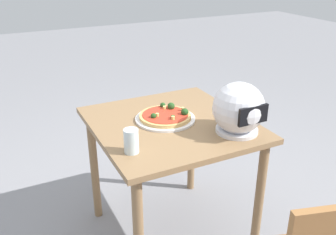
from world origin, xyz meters
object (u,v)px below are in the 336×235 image
object	(u,v)px
dining_table	(171,140)
pizza	(166,115)
drinking_glass	(131,141)
motorcycle_helmet	(239,109)

from	to	relation	value
dining_table	pizza	xyz separation A→B (m)	(0.01, -0.04, 0.14)
dining_table	drinking_glass	bearing A→B (deg)	34.97
dining_table	pizza	distance (m)	0.14
pizza	motorcycle_helmet	xyz separation A→B (m)	(-0.26, 0.30, 0.10)
dining_table	pizza	bearing A→B (deg)	-77.89
dining_table	motorcycle_helmet	bearing A→B (deg)	134.01
motorcycle_helmet	drinking_glass	bearing A→B (deg)	-4.10
motorcycle_helmet	pizza	bearing A→B (deg)	-49.19
pizza	drinking_glass	distance (m)	0.40
dining_table	motorcycle_helmet	world-z (taller)	motorcycle_helmet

